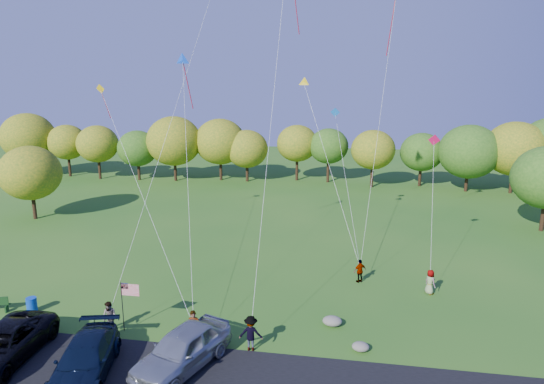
{
  "coord_description": "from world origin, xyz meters",
  "views": [
    {
      "loc": [
        7.51,
        -21.77,
        13.13
      ],
      "look_at": [
        2.82,
        6.0,
        6.41
      ],
      "focal_mm": 32.0,
      "sensor_mm": 36.0,
      "label": 1
    }
  ],
  "objects": [
    {
      "name": "flag_assembly",
      "position": [
        -3.81,
        -0.08,
        2.08
      ],
      "size": [
        1.01,
        0.66,
        2.74
      ],
      "color": "black",
      "rests_on": "ground"
    },
    {
      "name": "minivan_dark",
      "position": [
        -8.38,
        -3.72,
        0.88
      ],
      "size": [
        2.99,
        6.0,
        1.63
      ],
      "primitive_type": "imported",
      "rotation": [
        0.0,
        0.0,
        0.05
      ],
      "color": "black",
      "rests_on": "asphalt_lane"
    },
    {
      "name": "minivan_navy",
      "position": [
        -3.9,
        -4.21,
        0.86
      ],
      "size": [
        3.49,
        5.91,
        1.61
      ],
      "primitive_type": "imported",
      "rotation": [
        0.0,
        0.0,
        0.24
      ],
      "color": "black",
      "rests_on": "asphalt_lane"
    },
    {
      "name": "minivan_silver",
      "position": [
        0.16,
        -2.88,
        1.0
      ],
      "size": [
        3.99,
        5.93,
        1.88
      ],
      "primitive_type": "imported",
      "rotation": [
        0.0,
        0.0,
        -0.35
      ],
      "color": "#9FA4AA",
      "rests_on": "asphalt_lane"
    },
    {
      "name": "flyer_c",
      "position": [
        2.92,
        -0.8,
        0.9
      ],
      "size": [
        1.2,
        0.75,
        1.79
      ],
      "primitive_type": "imported",
      "rotation": [
        0.0,
        0.0,
        3.22
      ],
      "color": "#4C4C59",
      "rests_on": "ground"
    },
    {
      "name": "flyer_e",
      "position": [
        12.52,
        7.25,
        0.78
      ],
      "size": [
        0.86,
        0.91,
        1.56
      ],
      "primitive_type": "imported",
      "rotation": [
        0.0,
        0.0,
        2.22
      ],
      "color": "#4C4C59",
      "rests_on": "ground"
    },
    {
      "name": "asphalt_lane",
      "position": [
        0.0,
        -4.0,
        0.03
      ],
      "size": [
        44.0,
        6.0,
        0.06
      ],
      "primitive_type": "cube",
      "color": "black",
      "rests_on": "ground"
    },
    {
      "name": "boulder_near",
      "position": [
        6.76,
        2.27,
        0.26
      ],
      "size": [
        1.06,
        0.83,
        0.53
      ],
      "primitive_type": "ellipsoid",
      "color": "gray",
      "rests_on": "ground"
    },
    {
      "name": "flyer_d",
      "position": [
        8.26,
        8.3,
        0.79
      ],
      "size": [
        0.98,
        0.83,
        1.57
      ],
      "primitive_type": "imported",
      "rotation": [
        0.0,
        0.0,
        3.73
      ],
      "color": "#4C4C59",
      "rests_on": "ground"
    },
    {
      "name": "trash_barrel",
      "position": [
        -10.26,
        0.98,
        0.43
      ],
      "size": [
        0.58,
        0.58,
        0.87
      ],
      "primitive_type": "cylinder",
      "color": "#0B39AE",
      "rests_on": "ground"
    },
    {
      "name": "ground",
      "position": [
        0.0,
        0.0,
        0.0
      ],
      "size": [
        140.0,
        140.0,
        0.0
      ],
      "primitive_type": "plane",
      "color": "#245B1A",
      "rests_on": "ground"
    },
    {
      "name": "treeline",
      "position": [
        0.1,
        36.34,
        4.55
      ],
      "size": [
        75.89,
        28.22,
        8.04
      ],
      "color": "#352113",
      "rests_on": "ground"
    },
    {
      "name": "flyer_a",
      "position": [
        -0.01,
        -0.77,
        0.9
      ],
      "size": [
        0.73,
        0.56,
        1.8
      ],
      "primitive_type": "imported",
      "rotation": [
        0.0,
        0.0,
        0.21
      ],
      "color": "#4C4C59",
      "rests_on": "ground"
    },
    {
      "name": "flyer_b",
      "position": [
        -4.79,
        -0.3,
        0.83
      ],
      "size": [
        0.93,
        0.79,
        1.66
      ],
      "primitive_type": "imported",
      "rotation": [
        0.0,
        0.0,
        -0.22
      ],
      "color": "#4C4C59",
      "rests_on": "ground"
    },
    {
      "name": "boulder_far",
      "position": [
        8.25,
        0.0,
        0.22
      ],
      "size": [
        0.85,
        0.71,
        0.44
      ],
      "primitive_type": "ellipsoid",
      "color": "slate",
      "rests_on": "ground"
    }
  ]
}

